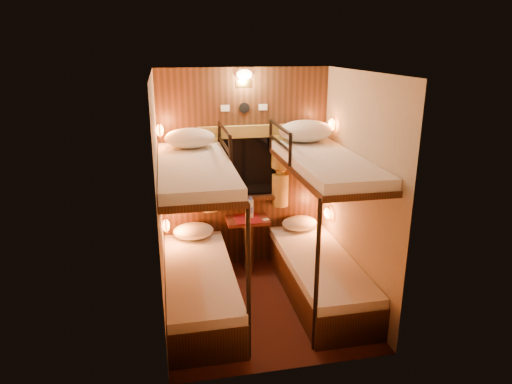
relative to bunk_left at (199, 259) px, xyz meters
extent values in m
plane|color=#39140F|center=(0.65, -0.07, -0.56)|extent=(2.10, 2.10, 0.00)
plane|color=silver|center=(0.65, -0.07, 1.84)|extent=(2.10, 2.10, 0.00)
plane|color=#C6B293|center=(0.65, 0.98, 0.64)|extent=(2.40, 0.00, 2.40)
plane|color=#C6B293|center=(0.65, -1.12, 0.64)|extent=(2.40, 0.00, 2.40)
plane|color=#C6B293|center=(-0.35, -0.07, 0.64)|extent=(0.00, 2.40, 2.40)
plane|color=#C6B293|center=(1.65, -0.07, 0.64)|extent=(0.00, 2.40, 2.40)
cube|color=#301D0D|center=(0.65, 0.97, 0.64)|extent=(2.00, 0.03, 2.40)
cube|color=#301D0D|center=(0.00, 0.00, -0.38)|extent=(0.70, 1.90, 0.35)
cube|color=white|center=(0.00, 0.00, -0.16)|extent=(0.68, 1.88, 0.10)
cube|color=#301D0D|center=(0.00, 0.00, 0.89)|extent=(0.70, 1.90, 0.06)
cube|color=white|center=(0.00, 0.00, 0.97)|extent=(0.68, 1.88, 0.10)
cylinder|color=black|center=(0.35, -0.90, 0.17)|extent=(0.04, 0.04, 1.45)
cylinder|color=black|center=(0.35, 0.88, 1.08)|extent=(0.04, 0.04, 0.32)
cylinder|color=black|center=(0.35, 0.03, 1.08)|extent=(0.04, 0.04, 0.32)
cylinder|color=black|center=(0.35, 0.46, 1.24)|extent=(0.04, 0.85, 0.04)
cylinder|color=black|center=(0.35, 0.46, 1.07)|extent=(0.03, 0.85, 0.03)
cube|color=#301D0D|center=(1.30, 0.00, -0.38)|extent=(0.70, 1.90, 0.35)
cube|color=white|center=(1.30, 0.00, -0.16)|extent=(0.68, 1.88, 0.10)
cube|color=#301D0D|center=(1.30, 0.00, 0.89)|extent=(0.70, 1.90, 0.06)
cube|color=white|center=(1.30, 0.00, 0.97)|extent=(0.68, 1.88, 0.10)
cylinder|color=black|center=(0.95, -0.90, 0.17)|extent=(0.04, 0.04, 1.45)
cylinder|color=black|center=(0.95, 0.88, 1.08)|extent=(0.04, 0.04, 0.32)
cylinder|color=black|center=(0.95, 0.03, 1.08)|extent=(0.04, 0.04, 0.32)
cylinder|color=black|center=(0.95, 0.46, 1.24)|extent=(0.04, 0.85, 0.04)
cylinder|color=black|center=(0.95, 0.46, 1.07)|extent=(0.03, 0.85, 0.03)
cube|color=black|center=(0.65, 0.95, 0.69)|extent=(0.98, 0.02, 0.78)
cube|color=black|center=(0.65, 0.94, 0.69)|extent=(0.90, 0.01, 0.70)
cube|color=#301D0D|center=(0.65, 0.90, 0.31)|extent=(1.00, 0.12, 0.04)
cube|color=olive|center=(0.65, 0.91, 1.12)|extent=(1.10, 0.06, 0.14)
cylinder|color=olive|center=(0.22, 0.90, 0.87)|extent=(0.22, 0.22, 0.40)
cylinder|color=olive|center=(0.22, 0.90, 0.64)|extent=(0.11, 0.11, 0.12)
cylinder|color=olive|center=(0.22, 0.90, 0.39)|extent=(0.20, 0.20, 0.40)
torus|color=#B68C35|center=(0.22, 0.90, 0.64)|extent=(0.14, 0.14, 0.02)
cylinder|color=olive|center=(1.08, 0.90, 0.87)|extent=(0.22, 0.22, 0.40)
cylinder|color=olive|center=(1.08, 0.90, 0.64)|extent=(0.11, 0.11, 0.12)
cylinder|color=olive|center=(1.08, 0.90, 0.39)|extent=(0.20, 0.20, 0.40)
torus|color=#B68C35|center=(1.08, 0.90, 0.64)|extent=(0.14, 0.14, 0.02)
cylinder|color=black|center=(0.65, 0.95, 1.39)|extent=(0.12, 0.02, 0.12)
cube|color=silver|center=(0.43, 0.95, 1.39)|extent=(0.10, 0.01, 0.07)
cube|color=silver|center=(0.87, 0.95, 1.39)|extent=(0.10, 0.01, 0.07)
cube|color=#B68C35|center=(0.65, 0.95, 1.66)|extent=(0.18, 0.01, 0.08)
ellipsoid|color=#FFCC8C|center=(0.65, 0.93, 1.76)|extent=(0.18, 0.09, 0.11)
ellipsoid|color=orange|center=(-0.31, 0.63, 0.14)|extent=(0.08, 0.20, 0.13)
torus|color=#B68C35|center=(-0.31, 0.63, 0.14)|extent=(0.02, 0.17, 0.17)
ellipsoid|color=orange|center=(-0.31, 0.63, 1.22)|extent=(0.08, 0.20, 0.13)
torus|color=#B68C35|center=(-0.31, 0.63, 1.22)|extent=(0.02, 0.17, 0.17)
ellipsoid|color=orange|center=(1.61, 0.63, 0.14)|extent=(0.08, 0.20, 0.13)
torus|color=#B68C35|center=(1.61, 0.63, 0.14)|extent=(0.02, 0.17, 0.17)
ellipsoid|color=orange|center=(1.61, 0.63, 1.22)|extent=(0.08, 0.20, 0.13)
torus|color=#B68C35|center=(1.61, 0.63, 1.22)|extent=(0.02, 0.17, 0.17)
cube|color=#541C13|center=(0.65, 0.78, 0.07)|extent=(0.50, 0.34, 0.04)
cube|color=#301D0D|center=(0.65, 0.78, -0.25)|extent=(0.08, 0.30, 0.61)
cube|color=maroon|center=(0.65, 0.78, 0.09)|extent=(0.30, 0.34, 0.01)
cylinder|color=#99BFE5|center=(0.68, 0.83, 0.19)|extent=(0.06, 0.06, 0.19)
cylinder|color=#435ACB|center=(0.68, 0.83, 0.18)|extent=(0.07, 0.07, 0.07)
cylinder|color=#435ACB|center=(0.68, 0.83, 0.30)|extent=(0.03, 0.03, 0.03)
cylinder|color=#99BFE5|center=(0.69, 0.82, 0.20)|extent=(0.07, 0.07, 0.22)
cylinder|color=#435ACB|center=(0.69, 0.82, 0.19)|extent=(0.07, 0.07, 0.08)
cylinder|color=#435ACB|center=(0.69, 0.82, 0.33)|extent=(0.04, 0.04, 0.03)
cube|color=silver|center=(0.86, 0.71, 0.09)|extent=(0.09, 0.08, 0.01)
cube|color=silver|center=(0.72, 0.85, 0.09)|extent=(0.07, 0.06, 0.00)
ellipsoid|color=white|center=(0.00, 0.77, -0.01)|extent=(0.48, 0.34, 0.19)
ellipsoid|color=white|center=(1.30, 0.77, -0.02)|extent=(0.44, 0.32, 0.17)
ellipsoid|color=white|center=(0.00, 0.59, 1.13)|extent=(0.54, 0.38, 0.21)
ellipsoid|color=white|center=(1.30, 0.66, 1.15)|extent=(0.62, 0.44, 0.24)
camera|label=1|loc=(-0.26, -4.23, 2.08)|focal=32.00mm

